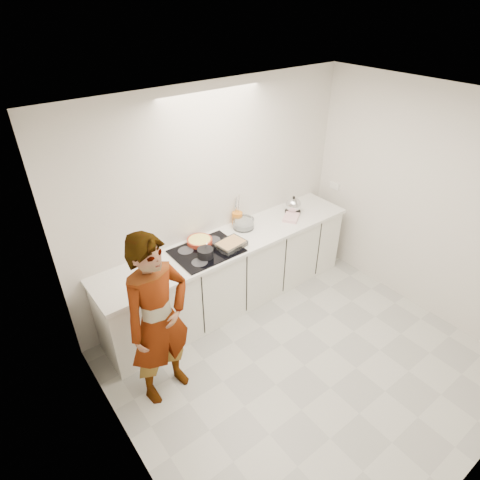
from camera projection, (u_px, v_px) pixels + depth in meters
floor at (305, 365)px, 4.21m from camera, size 3.60×3.20×0.00m
ceiling at (337, 115)px, 2.81m from camera, size 3.60×3.20×0.00m
wall_back at (214, 200)px, 4.58m from camera, size 3.60×0.00×2.60m
wall_left at (124, 365)px, 2.59m from camera, size 0.00×3.20×2.60m
wall_right at (428, 206)px, 4.45m from camera, size 0.02×3.20×2.60m
base_cabinets at (232, 273)px, 4.83m from camera, size 3.20×0.58×0.87m
countertop at (231, 242)px, 4.59m from camera, size 3.24×0.64×0.04m
hob at (207, 251)px, 4.38m from camera, size 0.72×0.54×0.01m
tart_dish at (200, 241)px, 4.49m from camera, size 0.36×0.36×0.05m
saucepan at (205, 253)px, 4.25m from camera, size 0.22×0.22×0.16m
baking_dish at (231, 244)px, 4.42m from camera, size 0.35×0.27×0.06m
mixing_bowl at (244, 224)px, 4.78m from camera, size 0.31×0.31×0.12m
tea_towel at (291, 217)px, 4.99m from camera, size 0.29×0.28×0.04m
kettle at (293, 206)px, 5.09m from camera, size 0.26×0.26×0.23m
utensil_crock at (237, 218)px, 4.85m from camera, size 0.14×0.14×0.15m
cook at (159, 321)px, 3.52m from camera, size 0.70×0.52×1.76m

